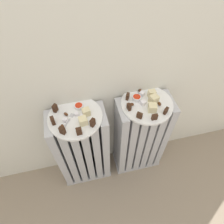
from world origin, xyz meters
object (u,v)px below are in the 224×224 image
jam_bowl_left (79,106)px  fork (69,120)px  plate_right (147,104)px  plate_left (75,117)px  radiator_left (83,150)px  radiator_right (140,138)px  jam_bowl_right (137,98)px

jam_bowl_left → fork: (-0.06, -0.07, -0.01)m
plate_right → jam_bowl_left: size_ratio=6.04×
plate_left → fork: 0.04m
radiator_left → jam_bowl_left: size_ratio=14.64×
radiator_right → radiator_left: bearing=180.0°
plate_right → plate_left: bearing=180.0°
jam_bowl_left → fork: jam_bowl_left is taller
plate_left → fork: (-0.03, -0.02, 0.01)m
radiator_left → fork: 0.36m
radiator_left → jam_bowl_left: 0.37m
radiator_right → fork: 0.55m
plate_left → fork: fork is taller
plate_right → fork: fork is taller
radiator_left → jam_bowl_left: (0.03, 0.05, 0.36)m
plate_right → radiator_right: bearing=0.0°
plate_right → jam_bowl_right: size_ratio=5.83×
jam_bowl_left → radiator_left: bearing=-117.4°
radiator_left → jam_bowl_right: bearing=6.7°
jam_bowl_left → jam_bowl_right: 0.31m
plate_right → fork: bearing=-177.7°
radiator_right → plate_right: (0.00, 0.00, 0.35)m
jam_bowl_right → fork: 0.37m
plate_right → fork: (-0.42, -0.02, 0.01)m
plate_right → jam_bowl_right: 0.06m
radiator_right → plate_left: plate_left is taller
fork → jam_bowl_left: bearing=49.9°
fork → radiator_right: bearing=2.3°
jam_bowl_left → jam_bowl_right: bearing=-2.5°
radiator_right → plate_left: (-0.38, 0.00, 0.35)m
radiator_right → jam_bowl_left: bearing=171.5°
radiator_left → jam_bowl_left: jam_bowl_left is taller
plate_right → fork: size_ratio=3.00×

